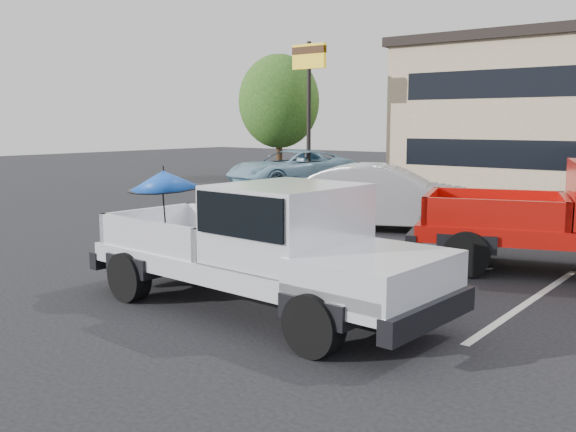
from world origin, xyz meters
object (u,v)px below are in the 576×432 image
object	(u,v)px
silver_sedan	(384,197)
silver_pickup	(274,242)
blue_suv	(291,169)
motel_sign	(309,75)
tree_left	(279,101)

from	to	relation	value
silver_sedan	silver_pickup	bearing A→B (deg)	176.62
blue_suv	silver_pickup	bearing A→B (deg)	-36.75
silver_sedan	blue_suv	distance (m)	10.93
motel_sign	tree_left	world-z (taller)	tree_left
motel_sign	silver_pickup	distance (m)	18.54
blue_suv	silver_sedan	bearing A→B (deg)	-23.49
motel_sign	blue_suv	world-z (taller)	motel_sign
silver_pickup	blue_suv	size ratio (longest dim) A/B	1.02
tree_left	motel_sign	bearing A→B (deg)	-36.87
silver_pickup	blue_suv	distance (m)	18.08
motel_sign	silver_pickup	xyz separation A→B (m)	(10.35, -14.95, -3.60)
silver_sedan	blue_suv	world-z (taller)	silver_sedan
tree_left	silver_pickup	world-z (taller)	tree_left
silver_sedan	motel_sign	bearing A→B (deg)	24.72
tree_left	blue_suv	size ratio (longest dim) A/B	1.06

